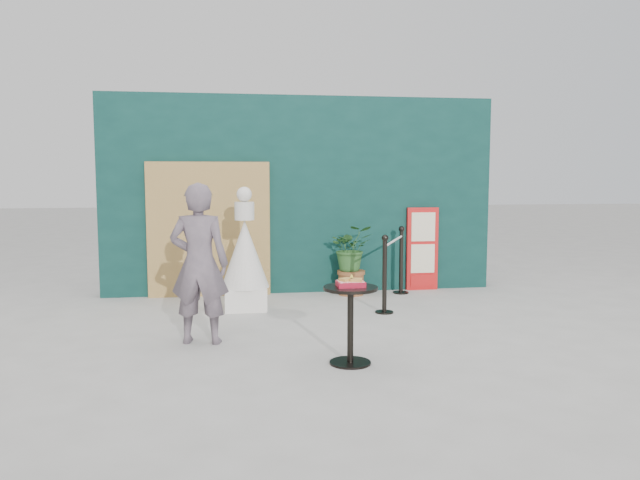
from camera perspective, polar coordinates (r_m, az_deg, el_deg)
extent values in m
plane|color=#ADAAA5|center=(6.77, 1.57, -9.50)|extent=(60.00, 60.00, 0.00)
cube|color=#092C29|center=(9.64, -1.77, 4.14)|extent=(6.00, 0.30, 3.00)
cube|color=tan|center=(9.39, -10.11, 0.95)|extent=(1.80, 0.08, 2.00)
imported|color=slate|center=(6.77, -10.98, -2.13)|extent=(0.70, 0.53, 1.73)
cube|color=red|center=(9.93, 9.33, -0.80)|extent=(0.50, 0.06, 1.30)
cube|color=beige|center=(9.87, 9.42, 1.20)|extent=(0.38, 0.02, 0.45)
cube|color=beige|center=(9.92, 9.37, -1.68)|extent=(0.38, 0.02, 0.45)
cube|color=red|center=(9.97, 9.34, -3.68)|extent=(0.38, 0.02, 0.18)
cube|color=silver|center=(8.51, -6.83, -5.28)|extent=(0.55, 0.55, 0.30)
cone|color=silver|center=(8.42, -6.88, -1.25)|extent=(0.64, 0.64, 0.91)
cylinder|color=silver|center=(8.37, -6.93, 2.65)|extent=(0.26, 0.26, 0.24)
sphere|color=white|center=(8.36, -6.95, 4.17)|extent=(0.20, 0.20, 0.20)
cylinder|color=black|center=(6.10, 2.78, -11.13)|extent=(0.40, 0.40, 0.02)
cylinder|color=black|center=(6.01, 2.79, -7.94)|extent=(0.06, 0.06, 0.72)
cylinder|color=black|center=(5.93, 2.81, -4.42)|extent=(0.52, 0.52, 0.03)
cube|color=#B6132C|center=(5.92, 2.81, -4.04)|extent=(0.26, 0.19, 0.05)
cube|color=red|center=(5.92, 2.81, -3.78)|extent=(0.24, 0.17, 0.00)
cube|color=gold|center=(5.92, 2.42, -3.63)|extent=(0.15, 0.14, 0.02)
cube|color=gold|center=(5.91, 3.33, -3.65)|extent=(0.13, 0.13, 0.02)
cone|color=yellow|center=(5.97, 2.91, -3.39)|extent=(0.06, 0.06, 0.06)
cylinder|color=brown|center=(9.47, 2.86, -4.07)|extent=(0.38, 0.38, 0.32)
cylinder|color=brown|center=(9.43, 2.86, -2.97)|extent=(0.42, 0.42, 0.05)
imported|color=#2A5725|center=(9.38, 2.87, -0.72)|extent=(0.62, 0.54, 0.69)
cylinder|color=black|center=(8.29, 5.89, -6.57)|extent=(0.24, 0.24, 0.02)
cylinder|color=black|center=(8.20, 5.93, -3.37)|extent=(0.06, 0.06, 0.96)
sphere|color=black|center=(8.13, 5.96, 0.18)|extent=(0.09, 0.09, 0.09)
cylinder|color=black|center=(9.67, 7.39, -4.78)|extent=(0.24, 0.24, 0.02)
cylinder|color=black|center=(9.60, 7.43, -2.03)|extent=(0.06, 0.06, 0.96)
sphere|color=black|center=(9.54, 7.47, 1.01)|extent=(0.09, 0.09, 0.09)
cylinder|color=silver|center=(8.85, 6.77, -0.08)|extent=(0.63, 1.31, 0.03)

